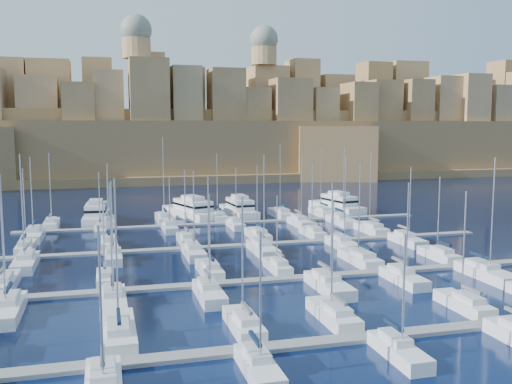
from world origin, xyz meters
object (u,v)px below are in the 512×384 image
object	(u,v)px
sailboat_2	(244,324)
sailboat_4	(464,304)
motor_yacht_d	(337,205)
motor_yacht_c	(239,209)
motor_yacht_a	(96,214)
motor_yacht_b	(192,210)

from	to	relation	value
sailboat_2	sailboat_4	size ratio (longest dim) A/B	1.01
motor_yacht_d	sailboat_2	bearing A→B (deg)	-119.70
motor_yacht_c	motor_yacht_d	xyz separation A→B (m)	(24.01, 0.54, 0.00)
sailboat_2	motor_yacht_a	distance (m)	71.50
motor_yacht_a	motor_yacht_d	size ratio (longest dim) A/B	0.93
sailboat_4	motor_yacht_d	world-z (taller)	sailboat_4
sailboat_4	motor_yacht_b	bearing A→B (deg)	105.41
motor_yacht_b	motor_yacht_c	size ratio (longest dim) A/B	1.20
motor_yacht_d	motor_yacht_c	bearing A→B (deg)	-178.72
sailboat_2	motor_yacht_a	world-z (taller)	sailboat_2
sailboat_2	motor_yacht_c	xyz separation A→B (m)	(16.10, 69.79, 0.99)
sailboat_2	motor_yacht_c	distance (m)	71.63
motor_yacht_a	motor_yacht_b	xyz separation A→B (m)	(20.41, 1.16, 0.00)
sailboat_4	motor_yacht_a	distance (m)	80.74
sailboat_4	motor_yacht_d	size ratio (longest dim) A/B	0.78
sailboat_2	motor_yacht_c	bearing A→B (deg)	77.01
sailboat_2	sailboat_4	bearing A→B (deg)	-0.38
sailboat_2	motor_yacht_d	bearing A→B (deg)	60.30
sailboat_4	motor_yacht_c	distance (m)	70.56
sailboat_2	motor_yacht_a	xyz separation A→B (m)	(-14.82, 69.94, 0.99)
motor_yacht_c	sailboat_4	bearing A→B (deg)	-82.58
sailboat_2	motor_yacht_d	world-z (taller)	sailboat_2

